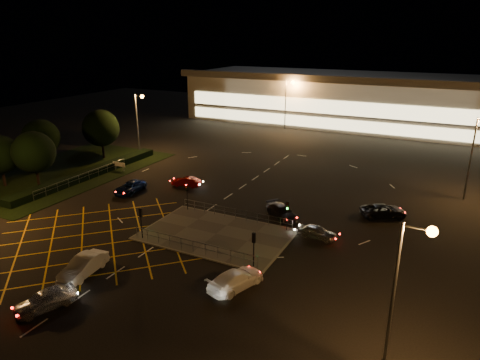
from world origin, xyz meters
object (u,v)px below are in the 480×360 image
at_px(car_left_blue, 130,187).
at_px(car_circ_red, 186,182).
at_px(signal_se, 254,243).
at_px(car_east_grey, 384,211).
at_px(car_queue_white, 84,266).
at_px(signal_nw, 187,191).
at_px(car_near_silver, 45,299).
at_px(car_right_silver, 317,232).
at_px(car_approach_white, 236,279).
at_px(car_far_dkgrey, 282,212).
at_px(signal_sw, 141,217).
at_px(signal_ne, 288,210).

distance_m(car_left_blue, car_circ_red, 7.26).
height_order(signal_se, car_east_grey, signal_se).
bearing_deg(car_queue_white, signal_nw, 82.85).
relative_size(car_near_silver, car_right_silver, 1.15).
bearing_deg(car_approach_white, car_east_grey, -93.66).
distance_m(car_left_blue, car_far_dkgrey, 20.08).
xyz_separation_m(signal_nw, car_left_blue, (-9.76, 1.66, -1.69)).
relative_size(car_right_silver, car_east_grey, 0.76).
distance_m(signal_sw, signal_nw, 7.99).
bearing_deg(car_far_dkgrey, signal_sw, 175.42).
bearing_deg(car_approach_white, car_right_silver, -86.69).
bearing_deg(car_far_dkgrey, car_right_silver, -84.14).
height_order(signal_sw, signal_se, same).
relative_size(signal_ne, car_approach_white, 0.62).
distance_m(signal_ne, car_circ_red, 18.11).
bearing_deg(car_east_grey, car_approach_white, 127.95).
height_order(car_far_dkgrey, car_circ_red, car_far_dkgrey).
bearing_deg(signal_nw, car_right_silver, -0.50).
xyz_separation_m(signal_nw, car_queue_white, (-0.13, -15.38, -1.58)).
distance_m(signal_se, car_left_blue, 23.86).
height_order(signal_ne, car_east_grey, signal_ne).
bearing_deg(car_near_silver, car_right_silver, 75.81).
bearing_deg(car_left_blue, car_east_grey, 7.04).
bearing_deg(car_east_grey, car_circ_red, 63.56).
distance_m(signal_nw, signal_ne, 12.00).
distance_m(signal_nw, car_east_grey, 21.82).
xyz_separation_m(signal_sw, signal_se, (12.00, 0.00, 0.00)).
xyz_separation_m(signal_ne, car_queue_white, (-12.13, -15.38, -1.58)).
distance_m(signal_se, car_circ_red, 22.39).
relative_size(signal_sw, signal_nw, 1.00).
distance_m(signal_ne, car_left_blue, 21.89).
distance_m(signal_nw, car_far_dkgrey, 10.84).
height_order(car_circ_red, car_approach_white, car_approach_white).
relative_size(signal_sw, car_approach_white, 0.62).
relative_size(car_circ_red, car_approach_white, 0.75).
bearing_deg(signal_sw, signal_se, -180.00).
bearing_deg(car_left_blue, signal_nw, -14.87).
relative_size(signal_se, signal_ne, 1.00).
relative_size(signal_sw, signal_se, 1.00).
xyz_separation_m(car_near_silver, car_left_blue, (-10.69, 21.71, -0.07)).
bearing_deg(car_left_blue, car_right_silver, -9.35).
xyz_separation_m(signal_se, signal_nw, (-12.00, 7.99, 0.00)).
bearing_deg(signal_ne, car_circ_red, 157.70).
bearing_deg(car_near_silver, signal_nw, 114.03).
relative_size(car_far_dkgrey, car_east_grey, 0.93).
bearing_deg(signal_sw, signal_nw, -90.00).
bearing_deg(car_queue_white, car_approach_white, 11.49).
height_order(car_queue_white, car_circ_red, car_queue_white).
bearing_deg(car_circ_red, car_east_grey, 83.13).
distance_m(signal_ne, car_right_silver, 3.62).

